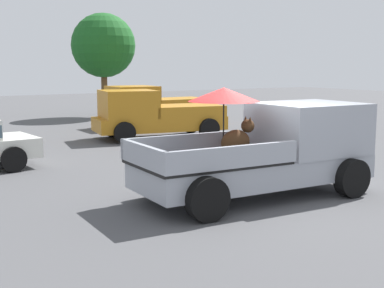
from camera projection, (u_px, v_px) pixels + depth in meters
ground_plane at (255, 197)px, 10.94m from camera, size 80.00×80.00×0.00m
pickup_truck_main at (272, 148)px, 11.03m from camera, size 5.13×2.42×2.26m
pickup_truck_red at (153, 107)px, 23.51m from camera, size 4.82×2.21×1.80m
pickup_truck_far at (154, 115)px, 19.64m from camera, size 5.05×2.84×1.80m
tree_by_lot at (103, 46)px, 27.41m from camera, size 3.32×3.32×5.37m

